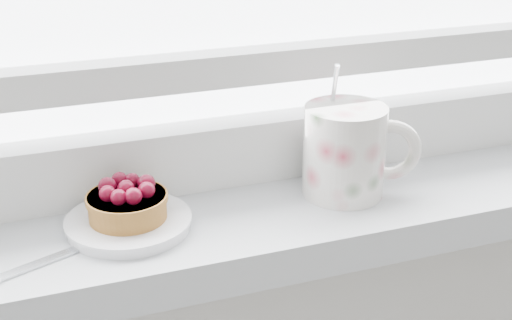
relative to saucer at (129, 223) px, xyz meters
name	(u,v)px	position (x,y,z in m)	size (l,w,h in m)	color
saucer	(129,223)	(0.00, 0.00, 0.00)	(0.12, 0.12, 0.01)	white
raspberry_tart	(127,202)	(0.00, 0.00, 0.02)	(0.08, 0.08, 0.04)	brown
floral_mug	(347,149)	(0.24, 0.00, 0.05)	(0.13, 0.11, 0.14)	silver
fork	(70,252)	(-0.06, -0.03, 0.00)	(0.17, 0.08, 0.00)	silver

